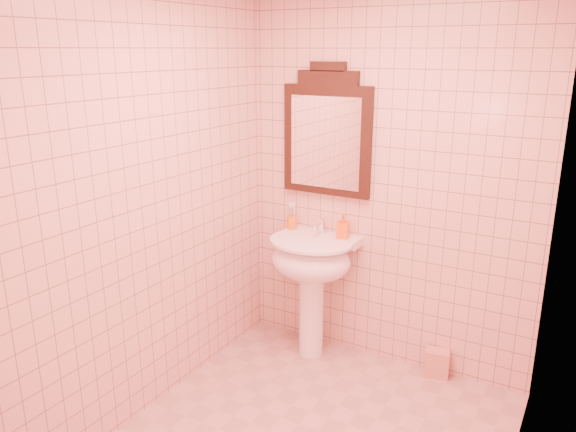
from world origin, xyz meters
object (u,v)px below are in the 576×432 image
Objects in this scene: soap_dispenser at (343,226)px; towel at (437,363)px; pedestal_sink at (311,268)px; mirror at (327,135)px; toothbrush_cup at (292,222)px.

towel is at bearing -12.69° from soap_dispenser.
pedestal_sink is 0.98× the size of mirror.
mirror is 0.63m from soap_dispenser.
toothbrush_cup is 0.40m from soap_dispenser.
pedestal_sink is 1.05m from towel.
pedestal_sink is at bearing -90.00° from mirror.
soap_dispenser is (0.16, 0.14, 0.29)m from pedestal_sink.
soap_dispenser is at bearing -20.76° from mirror.
toothbrush_cup reaches higher than towel.
toothbrush_cup is 0.98× the size of soap_dispenser.
pedestal_sink is at bearing -168.94° from towel.
mirror reaches higher than towel.
toothbrush_cup reaches higher than pedestal_sink.
pedestal_sink is 5.08× the size of soap_dispenser.
mirror is 5.18× the size of soap_dispenser.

